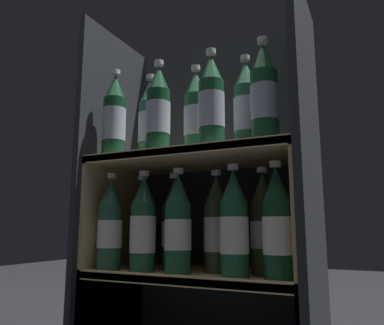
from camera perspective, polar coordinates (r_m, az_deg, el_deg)
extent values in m
cube|color=#23262B|center=(1.23, 4.29, -3.87)|extent=(0.64, 0.02, 1.03)
cube|color=#23262B|center=(1.24, -12.06, -3.72)|extent=(0.02, 0.35, 1.03)
cube|color=#23262B|center=(0.99, 17.54, -2.00)|extent=(0.02, 0.35, 1.03)
cube|color=#DBBC84|center=(1.08, 1.12, -16.62)|extent=(0.60, 0.31, 0.02)
cube|color=#DBBC84|center=(0.95, -2.65, -17.52)|extent=(0.60, 0.02, 0.03)
cube|color=#DBBC84|center=(1.25, -12.12, -21.69)|extent=(0.01, 0.31, 0.25)
cube|color=#DBBC84|center=(1.09, 1.06, 0.39)|extent=(0.60, 0.31, 0.02)
cube|color=#DBBC84|center=(0.97, -2.50, 1.75)|extent=(0.60, 0.02, 0.03)
cube|color=#DBBC84|center=(1.23, -11.84, -14.35)|extent=(0.01, 0.31, 0.57)
cube|color=#DBBC84|center=(0.99, 17.30, -15.25)|extent=(0.01, 0.31, 0.57)
cylinder|color=#144228|center=(1.15, -11.83, 5.18)|extent=(0.07, 0.07, 0.18)
cylinder|color=#9EA8BC|center=(1.15, -11.82, 5.62)|extent=(0.07, 0.07, 0.10)
cone|color=#144228|center=(1.19, -11.61, 11.24)|extent=(0.06, 0.06, 0.08)
cylinder|color=silver|center=(1.21, -11.53, 13.28)|extent=(0.03, 0.03, 0.01)
cylinder|color=#144228|center=(1.07, -5.22, 6.21)|extent=(0.07, 0.07, 0.18)
cylinder|color=#9EA8BC|center=(1.07, -5.21, 6.67)|extent=(0.07, 0.07, 0.09)
cone|color=#144228|center=(1.11, -5.11, 12.67)|extent=(0.06, 0.06, 0.08)
cylinder|color=silver|center=(1.13, -5.07, 14.84)|extent=(0.03, 0.03, 0.01)
cylinder|color=#194C2D|center=(0.99, 2.98, 7.35)|extent=(0.07, 0.07, 0.18)
cylinder|color=#9EA8BC|center=(1.00, 2.97, 7.85)|extent=(0.07, 0.07, 0.09)
cone|color=#194C2D|center=(1.04, 2.91, 14.21)|extent=(0.06, 0.06, 0.08)
cylinder|color=silver|center=(1.06, 2.89, 16.48)|extent=(0.03, 0.03, 0.01)
cylinder|color=#194C2D|center=(0.95, 11.03, 8.34)|extent=(0.07, 0.07, 0.18)
cylinder|color=#9EA8BC|center=(0.95, 11.01, 8.85)|extent=(0.07, 0.07, 0.09)
cone|color=#194C2D|center=(1.00, 10.77, 15.44)|extent=(0.06, 0.06, 0.08)
cylinder|color=silver|center=(1.02, 10.69, 17.78)|extent=(0.03, 0.03, 0.01)
cylinder|color=#285B42|center=(1.17, -6.49, 4.78)|extent=(0.07, 0.07, 0.18)
cylinder|color=#9EA8BC|center=(1.17, -6.48, 5.21)|extent=(0.07, 0.07, 0.09)
cone|color=#285B42|center=(1.21, -6.37, 10.76)|extent=(0.06, 0.06, 0.08)
cylinder|color=silver|center=(1.23, -6.33, 12.77)|extent=(0.03, 0.03, 0.01)
cylinder|color=#1E5638|center=(1.10, 0.60, 5.72)|extent=(0.07, 0.07, 0.18)
cylinder|color=#9EA8BC|center=(1.10, 0.59, 6.18)|extent=(0.07, 0.07, 0.09)
cone|color=#1E5638|center=(1.14, 0.58, 12.05)|extent=(0.06, 0.06, 0.08)
cylinder|color=silver|center=(1.15, 0.58, 14.16)|extent=(0.03, 0.03, 0.01)
cylinder|color=#285B42|center=(1.04, 8.31, 6.65)|extent=(0.07, 0.07, 0.18)
cylinder|color=#9EA8BC|center=(1.04, 8.30, 7.13)|extent=(0.07, 0.07, 0.09)
cone|color=#285B42|center=(1.09, 8.13, 13.24)|extent=(0.06, 0.06, 0.08)
cylinder|color=silver|center=(1.10, 8.07, 15.43)|extent=(0.03, 0.03, 0.01)
cylinder|color=#285B42|center=(1.11, -12.44, -11.04)|extent=(0.07, 0.07, 0.18)
cylinder|color=silver|center=(1.11, -12.42, -10.58)|extent=(0.07, 0.07, 0.08)
cone|color=#285B42|center=(1.12, -12.19, -4.37)|extent=(0.06, 0.06, 0.08)
cylinder|color=silver|center=(1.12, -12.11, -2.03)|extent=(0.03, 0.03, 0.01)
cylinder|color=#1E5638|center=(1.05, -7.51, -11.28)|extent=(0.07, 0.07, 0.18)
cylinder|color=silver|center=(1.05, -7.50, -10.78)|extent=(0.07, 0.07, 0.10)
cone|color=#1E5638|center=(1.05, -7.35, -4.18)|extent=(0.06, 0.06, 0.08)
cylinder|color=silver|center=(1.06, -7.29, -1.70)|extent=(0.03, 0.03, 0.01)
cylinder|color=#1E5638|center=(0.99, -2.16, -11.44)|extent=(0.07, 0.07, 0.18)
cylinder|color=silver|center=(0.99, -2.16, -10.91)|extent=(0.07, 0.07, 0.08)
cone|color=#1E5638|center=(1.00, -2.12, -3.95)|extent=(0.06, 0.06, 0.08)
cylinder|color=silver|center=(1.00, -2.10, -1.34)|extent=(0.03, 0.03, 0.01)
cylinder|color=#1E5638|center=(0.93, 6.47, -11.49)|extent=(0.07, 0.07, 0.18)
cylinder|color=silver|center=(0.93, 6.46, -10.93)|extent=(0.07, 0.07, 0.09)
cone|color=#1E5638|center=(0.94, 6.32, -3.51)|extent=(0.06, 0.06, 0.08)
cylinder|color=silver|center=(0.94, 6.26, -0.72)|extent=(0.03, 0.03, 0.01)
cylinder|color=#144228|center=(0.90, 12.97, -11.36)|extent=(0.07, 0.07, 0.18)
cylinder|color=silver|center=(0.90, 12.94, -10.78)|extent=(0.07, 0.07, 0.09)
cone|color=#144228|center=(0.91, 12.65, -3.12)|extent=(0.06, 0.06, 0.08)
cylinder|color=silver|center=(0.91, 12.54, -0.25)|extent=(0.03, 0.03, 0.01)
cylinder|color=#285B42|center=(1.14, -7.73, -11.14)|extent=(0.07, 0.07, 0.18)
cylinder|color=silver|center=(1.14, -7.72, -10.69)|extent=(0.07, 0.07, 0.09)
cone|color=#285B42|center=(1.15, -7.58, -4.64)|extent=(0.06, 0.06, 0.08)
cylinder|color=silver|center=(1.15, -7.52, -2.37)|extent=(0.03, 0.03, 0.01)
cylinder|color=#194C2D|center=(1.09, -2.77, -11.29)|extent=(0.07, 0.07, 0.18)
cylinder|color=silver|center=(1.09, -2.77, -10.81)|extent=(0.07, 0.07, 0.07)
cone|color=#194C2D|center=(1.09, -2.72, -4.45)|extent=(0.06, 0.06, 0.08)
cylinder|color=silver|center=(1.10, -2.70, -2.06)|extent=(0.03, 0.03, 0.01)
cylinder|color=#384C28|center=(1.03, 3.80, -11.36)|extent=(0.07, 0.07, 0.18)
cylinder|color=silver|center=(1.03, 3.79, -10.86)|extent=(0.07, 0.07, 0.09)
cone|color=#384C28|center=(1.04, 3.71, -4.15)|extent=(0.06, 0.06, 0.08)
cylinder|color=silver|center=(1.04, 3.69, -1.63)|extent=(0.03, 0.03, 0.01)
cylinder|color=#384C28|center=(0.99, 10.95, -11.27)|extent=(0.07, 0.07, 0.18)
cylinder|color=silver|center=(0.99, 10.93, -10.75)|extent=(0.07, 0.07, 0.07)
cone|color=#384C28|center=(0.99, 10.71, -3.77)|extent=(0.06, 0.06, 0.08)
cylinder|color=silver|center=(1.00, 10.62, -1.15)|extent=(0.03, 0.03, 0.01)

